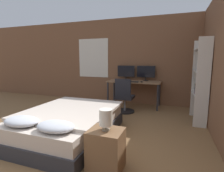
{
  "coord_description": "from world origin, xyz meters",
  "views": [
    {
      "loc": [
        1.37,
        -1.47,
        1.41
      ],
      "look_at": [
        -0.08,
        2.61,
        0.75
      ],
      "focal_mm": 28.0,
      "sensor_mm": 36.0,
      "label": 1
    }
  ],
  "objects_px": {
    "bedside_lamp": "(106,118)",
    "bookshelf": "(201,79)",
    "bed": "(68,123)",
    "monitor_right": "(146,72)",
    "keyboard": "(132,82)",
    "monitor_left": "(126,72)",
    "nightstand": "(106,150)",
    "computer_mouse": "(142,82)",
    "office_chair": "(124,99)",
    "desk": "(134,84)"
  },
  "relations": [
    {
      "from": "monitor_right",
      "to": "bookshelf",
      "type": "xyz_separation_m",
      "value": [
        1.37,
        -1.14,
        -0.03
      ]
    },
    {
      "from": "keyboard",
      "to": "monitor_right",
      "type": "bearing_deg",
      "value": 56.24
    },
    {
      "from": "nightstand",
      "to": "bookshelf",
      "type": "distance_m",
      "value": 2.73
    },
    {
      "from": "monitor_left",
      "to": "bookshelf",
      "type": "distance_m",
      "value": 2.3
    },
    {
      "from": "nightstand",
      "to": "keyboard",
      "type": "xyz_separation_m",
      "value": [
        -0.35,
        2.94,
        0.51
      ]
    },
    {
      "from": "monitor_left",
      "to": "bookshelf",
      "type": "relative_size",
      "value": 0.3
    },
    {
      "from": "bedside_lamp",
      "to": "bookshelf",
      "type": "xyz_separation_m",
      "value": [
        1.33,
        2.27,
        0.3
      ]
    },
    {
      "from": "monitor_right",
      "to": "office_chair",
      "type": "relative_size",
      "value": 0.6
    },
    {
      "from": "monitor_left",
      "to": "bedside_lamp",
      "type": "bearing_deg",
      "value": -78.99
    },
    {
      "from": "bed",
      "to": "monitor_right",
      "type": "relative_size",
      "value": 3.66
    },
    {
      "from": "keyboard",
      "to": "bookshelf",
      "type": "relative_size",
      "value": 0.2
    },
    {
      "from": "nightstand",
      "to": "bookshelf",
      "type": "relative_size",
      "value": 0.28
    },
    {
      "from": "keyboard",
      "to": "computer_mouse",
      "type": "bearing_deg",
      "value": -0.0
    },
    {
      "from": "bed",
      "to": "desk",
      "type": "bearing_deg",
      "value": 75.22
    },
    {
      "from": "bed",
      "to": "bedside_lamp",
      "type": "height_order",
      "value": "bedside_lamp"
    },
    {
      "from": "monitor_right",
      "to": "bedside_lamp",
      "type": "bearing_deg",
      "value": -89.4
    },
    {
      "from": "bed",
      "to": "bedside_lamp",
      "type": "distance_m",
      "value": 1.29
    },
    {
      "from": "keyboard",
      "to": "nightstand",
      "type": "bearing_deg",
      "value": -83.22
    },
    {
      "from": "bed",
      "to": "monitor_left",
      "type": "height_order",
      "value": "monitor_left"
    },
    {
      "from": "bookshelf",
      "to": "keyboard",
      "type": "bearing_deg",
      "value": 158.27
    },
    {
      "from": "desk",
      "to": "computer_mouse",
      "type": "distance_m",
      "value": 0.37
    },
    {
      "from": "keyboard",
      "to": "computer_mouse",
      "type": "relative_size",
      "value": 5.19
    },
    {
      "from": "office_chair",
      "to": "bookshelf",
      "type": "bearing_deg",
      "value": -5.44
    },
    {
      "from": "bed",
      "to": "monitor_left",
      "type": "distance_m",
      "value": 2.87
    },
    {
      "from": "bedside_lamp",
      "to": "monitor_right",
      "type": "bearing_deg",
      "value": 90.6
    },
    {
      "from": "bed",
      "to": "monitor_right",
      "type": "distance_m",
      "value": 3.01
    },
    {
      "from": "nightstand",
      "to": "office_chair",
      "type": "bearing_deg",
      "value": 100.24
    },
    {
      "from": "monitor_right",
      "to": "bookshelf",
      "type": "distance_m",
      "value": 1.78
    },
    {
      "from": "nightstand",
      "to": "bookshelf",
      "type": "height_order",
      "value": "bookshelf"
    },
    {
      "from": "desk",
      "to": "monitor_left",
      "type": "relative_size",
      "value": 2.82
    },
    {
      "from": "nightstand",
      "to": "bedside_lamp",
      "type": "bearing_deg",
      "value": 90.0
    },
    {
      "from": "bookshelf",
      "to": "bed",
      "type": "bearing_deg",
      "value": -145.7
    },
    {
      "from": "nightstand",
      "to": "computer_mouse",
      "type": "xyz_separation_m",
      "value": [
        -0.08,
        2.94,
        0.52
      ]
    },
    {
      "from": "monitor_left",
      "to": "bookshelf",
      "type": "xyz_separation_m",
      "value": [
        2.0,
        -1.14,
        -0.03
      ]
    },
    {
      "from": "desk",
      "to": "office_chair",
      "type": "distance_m",
      "value": 0.8
    },
    {
      "from": "bedside_lamp",
      "to": "monitor_left",
      "type": "height_order",
      "value": "monitor_left"
    },
    {
      "from": "nightstand",
      "to": "bedside_lamp",
      "type": "xyz_separation_m",
      "value": [
        0.0,
        0.0,
        0.43
      ]
    },
    {
      "from": "nightstand",
      "to": "bedside_lamp",
      "type": "relative_size",
      "value": 1.94
    },
    {
      "from": "desk",
      "to": "keyboard",
      "type": "relative_size",
      "value": 4.31
    },
    {
      "from": "desk",
      "to": "computer_mouse",
      "type": "height_order",
      "value": "computer_mouse"
    },
    {
      "from": "bed",
      "to": "office_chair",
      "type": "bearing_deg",
      "value": 72.16
    },
    {
      "from": "nightstand",
      "to": "keyboard",
      "type": "distance_m",
      "value": 3.01
    },
    {
      "from": "monitor_right",
      "to": "keyboard",
      "type": "distance_m",
      "value": 0.62
    },
    {
      "from": "bed",
      "to": "computer_mouse",
      "type": "xyz_separation_m",
      "value": [
        0.93,
        2.27,
        0.53
      ]
    },
    {
      "from": "office_chair",
      "to": "desk",
      "type": "bearing_deg",
      "value": 82.92
    },
    {
      "from": "nightstand",
      "to": "desk",
      "type": "bearing_deg",
      "value": 96.29
    },
    {
      "from": "computer_mouse",
      "to": "keyboard",
      "type": "bearing_deg",
      "value": 180.0
    },
    {
      "from": "bedside_lamp",
      "to": "desk",
      "type": "height_order",
      "value": "bedside_lamp"
    },
    {
      "from": "monitor_left",
      "to": "monitor_right",
      "type": "distance_m",
      "value": 0.63
    },
    {
      "from": "desk",
      "to": "bookshelf",
      "type": "distance_m",
      "value": 1.93
    }
  ]
}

